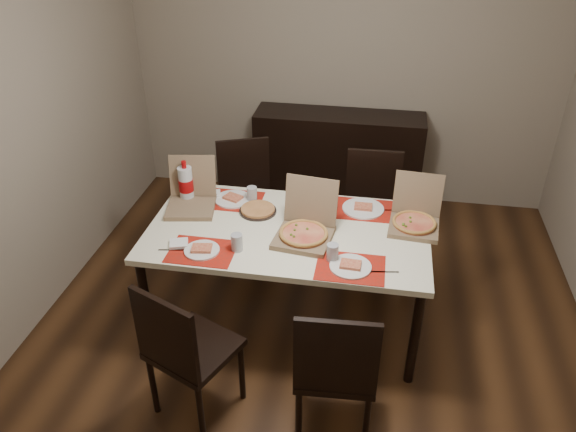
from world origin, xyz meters
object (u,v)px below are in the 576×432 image
(pizza_box_center, at_px, (305,230))
(dip_bowl, at_px, (318,217))
(sideboard, at_px, (338,161))
(chair_near_left, at_px, (184,349))
(chair_far_left, at_px, (246,193))
(chair_far_right, at_px, (371,206))
(dining_table, at_px, (288,238))
(chair_near_right, at_px, (335,367))
(soda_bottle, at_px, (186,184))

(pizza_box_center, xyz_separation_m, dip_bowl, (0.05, 0.23, -0.04))
(sideboard, distance_m, chair_near_left, 2.65)
(chair_far_left, bearing_deg, chair_far_right, -2.03)
(chair_near_left, distance_m, chair_far_right, 1.94)
(dining_table, relative_size, chair_near_right, 1.94)
(chair_far_left, distance_m, pizza_box_center, 1.13)
(sideboard, relative_size, dip_bowl, 12.97)
(chair_near_left, relative_size, chair_far_right, 1.00)
(chair_far_left, distance_m, chair_far_right, 1.00)
(soda_bottle, bearing_deg, dip_bowl, -5.63)
(dining_table, height_order, pizza_box_center, pizza_box_center)
(dining_table, distance_m, chair_far_right, 0.96)
(chair_near_left, relative_size, soda_bottle, 3.08)
(dining_table, distance_m, soda_bottle, 0.82)
(dip_bowl, distance_m, soda_bottle, 0.94)
(chair_far_right, height_order, soda_bottle, soda_bottle)
(soda_bottle, bearing_deg, sideboard, 56.98)
(dining_table, relative_size, pizza_box_center, 4.31)
(chair_near_right, xyz_separation_m, pizza_box_center, (-0.29, 0.83, 0.29))
(dip_bowl, relative_size, soda_bottle, 0.38)
(sideboard, bearing_deg, chair_near_left, -102.73)
(chair_far_left, relative_size, soda_bottle, 3.08)
(sideboard, distance_m, dip_bowl, 1.55)
(pizza_box_center, distance_m, soda_bottle, 0.94)
(chair_far_right, xyz_separation_m, dip_bowl, (-0.34, -0.64, 0.25))
(chair_near_right, bearing_deg, chair_far_left, 117.32)
(chair_near_right, height_order, chair_far_right, same)
(pizza_box_center, relative_size, dip_bowl, 3.61)
(chair_far_left, bearing_deg, sideboard, 52.22)
(dining_table, relative_size, chair_far_right, 1.94)
(dining_table, bearing_deg, chair_near_right, -65.60)
(sideboard, distance_m, pizza_box_center, 1.79)
(chair_near_right, height_order, chair_far_left, same)
(chair_near_left, distance_m, dip_bowl, 1.24)
(chair_far_left, relative_size, dip_bowl, 8.04)
(chair_near_left, xyz_separation_m, chair_near_right, (0.82, 0.01, 0.00))
(dining_table, height_order, chair_far_right, chair_far_right)
(chair_near_left, bearing_deg, chair_far_left, 92.42)
(dining_table, height_order, chair_near_right, chair_near_right)
(chair_near_right, distance_m, chair_far_left, 1.95)
(chair_near_right, bearing_deg, chair_far_right, 86.30)
(dining_table, xyz_separation_m, chair_far_left, (-0.49, 0.83, -0.17))
(chair_far_left, height_order, dip_bowl, chair_far_left)
(chair_far_left, bearing_deg, dining_table, -59.68)
(chair_near_left, xyz_separation_m, chair_far_right, (0.93, 1.70, 0.00))
(sideboard, xyz_separation_m, chair_near_right, (0.24, -2.58, 0.06))
(dining_table, bearing_deg, dip_bowl, 42.19)
(dining_table, distance_m, pizza_box_center, 0.19)
(dining_table, relative_size, dip_bowl, 15.57)
(chair_near_left, height_order, chair_far_left, same)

